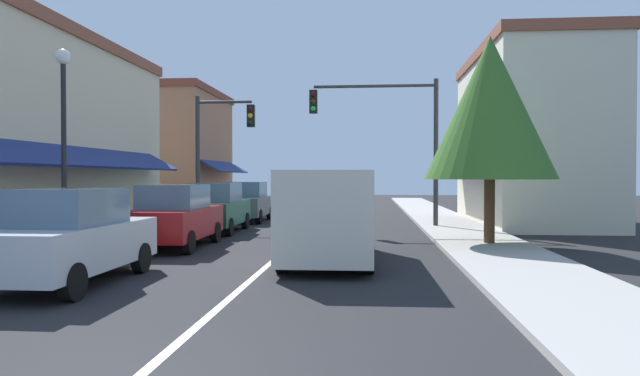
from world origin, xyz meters
The scene contains 16 objects.
ground_plane centered at (0.00, 18.00, 0.00)m, with size 80.00×80.00×0.00m, color black.
sidewalk_left centered at (-5.50, 18.00, 0.06)m, with size 2.60×56.00×0.12m, color gray.
sidewalk_right centered at (5.50, 18.00, 0.06)m, with size 2.60×56.00×0.12m, color #A39E99.
lane_center_stripe centered at (0.00, 18.00, 0.00)m, with size 0.14×52.00×0.01m, color silver.
storefront_left_block centered at (-8.98, 12.00, 3.36)m, with size 5.68×14.20×6.72m.
storefront_right_block centered at (8.97, 20.00, 3.67)m, with size 5.66×10.20×7.33m.
storefront_far_left centered at (-9.55, 28.00, 3.57)m, with size 6.82×8.20×7.12m.
parked_car_nearest_left centered at (-3.22, 5.08, 0.88)m, with size 1.78×4.10×1.77m.
parked_car_second_left centered at (-3.15, 10.56, 0.88)m, with size 1.85×4.13×1.77m.
parked_car_third_left centered at (-3.22, 15.01, 0.88)m, with size 1.84×4.13×1.77m.
parked_car_far_left centered at (-3.17, 19.88, 0.88)m, with size 1.83×4.12×1.77m.
van_in_lane centered at (1.33, 8.32, 1.15)m, with size 2.08×5.22×2.12m.
traffic_signal_mast_arm centered at (3.11, 17.16, 3.92)m, with size 4.95×0.50×5.75m.
traffic_signal_left_corner centered at (-3.99, 17.92, 3.47)m, with size 2.51×0.50×5.30m.
street_lamp_left_near centered at (-4.98, 8.05, 3.36)m, with size 0.36×0.36×5.02m.
tree_right_near centered at (5.65, 11.54, 3.93)m, with size 3.68×3.68×5.96m.
Camera 1 is at (2.28, -4.84, 1.98)m, focal length 31.81 mm.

